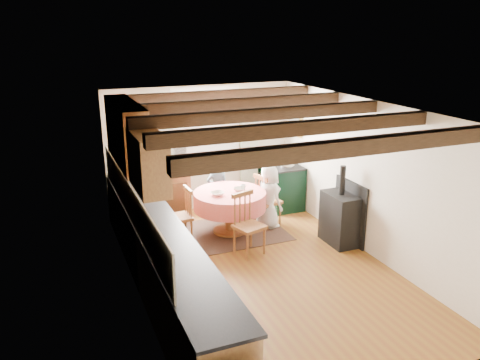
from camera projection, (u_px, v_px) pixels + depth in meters
name	position (u px, v px, depth m)	size (l,w,h in m)	color
floor	(261.00, 269.00, 7.18)	(3.60, 5.50, 0.00)	brown
ceiling	(263.00, 108.00, 6.45)	(3.60, 5.50, 0.00)	white
wall_back	(201.00, 149.00, 9.24)	(3.60, 0.00, 2.40)	silver
wall_front	(389.00, 285.00, 4.39)	(3.60, 0.00, 2.40)	silver
wall_left	(133.00, 210.00, 6.16)	(0.00, 5.50, 2.40)	silver
wall_right	(368.00, 178.00, 7.46)	(0.00, 5.50, 2.40)	silver
beam_a	(349.00, 147.00, 4.71)	(3.60, 0.16, 0.16)	#3C2717
beam_b	(299.00, 128.00, 5.59)	(3.60, 0.16, 0.16)	#3C2717
beam_c	(263.00, 114.00, 6.47)	(3.60, 0.16, 0.16)	#3C2717
beam_d	(235.00, 104.00, 7.36)	(3.60, 0.16, 0.16)	#3C2717
beam_e	(213.00, 95.00, 8.24)	(3.60, 0.16, 0.16)	#3C2717
splash_left	(130.00, 202.00, 6.43)	(0.02, 4.50, 0.55)	beige
splash_back	(149.00, 154.00, 8.86)	(1.40, 0.02, 0.55)	beige
base_cabinet_left	(159.00, 260.00, 6.50)	(0.60, 5.30, 0.88)	olive
base_cabinet_back	(152.00, 198.00, 8.82)	(1.30, 0.60, 0.88)	olive
worktop_left	(159.00, 228.00, 6.37)	(0.64, 5.30, 0.04)	black
worktop_back	(151.00, 174.00, 8.66)	(1.30, 0.64, 0.04)	black
wall_cabinet_glass	(126.00, 133.00, 7.05)	(0.34, 1.80, 0.90)	olive
wall_cabinet_solid	(148.00, 162.00, 5.74)	(0.34, 0.90, 0.70)	olive
window_frame	(206.00, 128.00, 9.14)	(1.34, 0.03, 1.54)	white
window_pane	(206.00, 128.00, 9.14)	(1.20, 0.01, 1.40)	white
curtain_left	(164.00, 159.00, 8.91)	(0.35, 0.10, 2.10)	#8BA77D
curtain_right	(249.00, 150.00, 9.52)	(0.35, 0.10, 2.10)	#8BA77D
curtain_rod	(207.00, 97.00, 8.88)	(0.03, 0.03, 2.00)	black
wall_picture	(295.00, 120.00, 9.33)	(0.04, 0.50, 0.60)	gold
wall_plate	(252.00, 119.00, 9.44)	(0.30, 0.30, 0.02)	silver
rug	(230.00, 232.00, 8.44)	(1.85, 1.44, 0.01)	#4B3129
dining_table	(230.00, 213.00, 8.33)	(1.24, 1.24, 0.75)	#D37287
chair_near	(249.00, 224.00, 7.52)	(0.42, 0.44, 0.99)	#946133
chair_left	(179.00, 215.00, 7.98)	(0.39, 0.41, 0.92)	#946133
chair_right	(268.00, 199.00, 8.67)	(0.41, 0.43, 0.95)	#946133
aga_range	(281.00, 185.00, 9.56)	(0.62, 0.96, 0.88)	black
cast_iron_stove	(341.00, 205.00, 7.85)	(0.40, 0.66, 1.33)	black
child_far	(218.00, 189.00, 9.00)	(0.40, 0.26, 1.09)	#36474F
child_right	(269.00, 196.00, 8.52)	(0.56, 0.37, 1.15)	white
bowl_a	(217.00, 194.00, 8.06)	(0.22, 0.22, 0.05)	silver
bowl_b	(239.00, 190.00, 8.25)	(0.20, 0.20, 0.06)	silver
cup	(243.00, 187.00, 8.31)	(0.10, 0.10, 0.09)	silver
canister_tall	(131.00, 168.00, 8.52)	(0.15, 0.15, 0.25)	#262628
canister_wide	(153.00, 168.00, 8.64)	(0.18, 0.18, 0.20)	#262628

